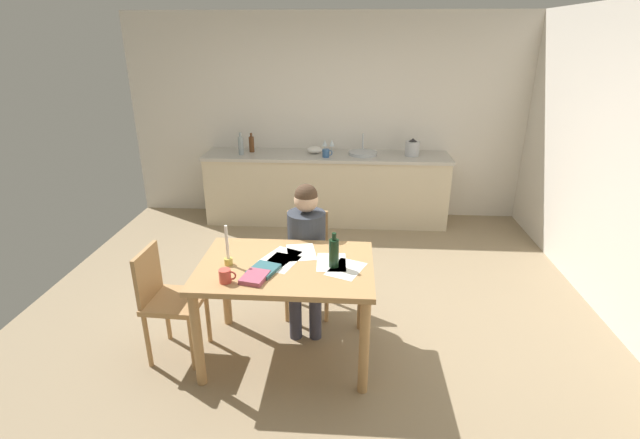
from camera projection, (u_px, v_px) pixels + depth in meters
name	position (u px, v px, depth m)	size (l,w,h in m)	color
ground_plane	(312.00, 314.00, 4.15)	(5.20, 5.20, 0.04)	#937F60
wall_back	(328.00, 118.00, 6.07)	(5.20, 0.12, 2.60)	silver
kitchen_counter	(326.00, 188.00, 6.05)	(3.12, 0.64, 0.90)	beige
dining_table	(286.00, 279.00, 3.37)	(1.26, 0.87, 0.77)	tan
chair_at_table	(307.00, 257.00, 4.04)	(0.42, 0.42, 0.89)	tan
person_seated	(306.00, 246.00, 3.84)	(0.34, 0.60, 1.19)	#333842
chair_side_empty	(167.00, 298.00, 3.43)	(0.42, 0.42, 0.88)	tan
coffee_mug	(225.00, 276.00, 3.07)	(0.12, 0.08, 0.09)	#D84C3F
candlestick	(228.00, 254.00, 3.29)	(0.06, 0.06, 0.30)	gold
book_magazine	(255.00, 277.00, 3.11)	(0.15, 0.20, 0.03)	#A94C63
book_cookery	(263.00, 270.00, 3.22)	(0.17, 0.21, 0.03)	#2F6169
paper_letter	(281.00, 256.00, 3.44)	(0.21, 0.30, 0.00)	white
paper_bill	(346.00, 269.00, 3.25)	(0.21, 0.30, 0.00)	white
paper_envelope	(301.00, 252.00, 3.51)	(0.21, 0.30, 0.00)	white
paper_receipt	(281.00, 263.00, 3.35)	(0.21, 0.30, 0.00)	white
paper_notice	(331.00, 262.00, 3.35)	(0.21, 0.30, 0.00)	white
wine_bottle_on_table	(334.00, 253.00, 3.25)	(0.07, 0.07, 0.26)	black
sink_unit	(363.00, 153.00, 5.85)	(0.36, 0.36, 0.24)	#B2B7BC
bottle_oil	(241.00, 145.00, 5.83)	(0.07, 0.07, 0.28)	#8C999E
bottle_vinegar	(252.00, 144.00, 5.97)	(0.07, 0.07, 0.25)	#593319
mixing_bowl	(315.00, 150.00, 5.93)	(0.19, 0.19, 0.09)	white
stovetop_kettle	(412.00, 148.00, 5.78)	(0.18, 0.18, 0.22)	#B7BABF
wine_glass_near_sink	(332.00, 143.00, 5.98)	(0.07, 0.07, 0.15)	silver
wine_glass_by_kettle	(325.00, 143.00, 5.99)	(0.07, 0.07, 0.15)	silver
teacup_on_counter	(326.00, 153.00, 5.73)	(0.13, 0.09, 0.10)	#33598C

